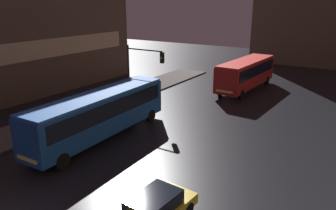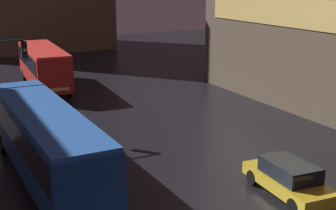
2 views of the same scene
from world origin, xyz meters
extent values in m
cube|color=#EAC66B|center=(13.08, 14.75, 6.37)|extent=(0.24, 16.94, 1.80)
cube|color=#194793|center=(-3.46, 10.37, 1.83)|extent=(2.64, 11.86, 2.56)
cube|color=black|center=(-3.46, 10.37, 2.36)|extent=(2.68, 10.91, 1.10)
cube|color=blue|center=(-3.46, 10.37, 3.19)|extent=(2.59, 11.62, 0.16)
cylinder|color=black|center=(-2.28, 5.89, 0.50)|extent=(0.27, 1.01, 1.00)
cylinder|color=black|center=(-2.50, 14.89, 0.50)|extent=(0.27, 1.01, 1.00)
cylinder|color=black|center=(-4.65, 14.84, 0.50)|extent=(0.27, 1.01, 1.00)
cube|color=#AD1E19|center=(0.41, 28.33, 1.81)|extent=(2.97, 10.21, 2.52)
cube|color=black|center=(0.41, 28.33, 2.32)|extent=(2.99, 9.40, 1.10)
cube|color=red|center=(0.41, 28.33, 3.15)|extent=(2.92, 10.00, 0.16)
cube|color=#F4CC72|center=(0.16, 23.27, 0.95)|extent=(1.74, 0.19, 0.20)
cylinder|color=black|center=(1.37, 24.63, 0.50)|extent=(0.30, 1.01, 1.00)
cylinder|color=black|center=(-0.90, 24.75, 0.50)|extent=(0.30, 1.01, 1.00)
cylinder|color=black|center=(1.73, 31.92, 0.50)|extent=(0.30, 1.01, 1.00)
cylinder|color=black|center=(-0.54, 32.03, 0.50)|extent=(0.30, 1.01, 1.00)
cube|color=gold|center=(4.91, 4.71, 0.55)|extent=(2.10, 4.34, 0.50)
cube|color=black|center=(4.91, 4.71, 1.12)|extent=(1.69, 2.43, 0.63)
cylinder|color=black|center=(5.62, 3.25, 0.32)|extent=(0.25, 0.65, 0.64)
cylinder|color=black|center=(4.00, 3.37, 0.32)|extent=(0.25, 0.65, 0.64)
cylinder|color=black|center=(5.83, 6.06, 0.32)|extent=(0.25, 0.65, 0.64)
cylinder|color=black|center=(4.21, 6.18, 0.32)|extent=(0.25, 0.65, 0.64)
cube|color=black|center=(-2.88, 17.15, 4.77)|extent=(0.30, 0.24, 0.90)
sphere|color=#390706|center=(-2.88, 17.01, 5.05)|extent=(0.18, 0.18, 0.18)
sphere|color=gold|center=(-2.88, 17.01, 4.77)|extent=(0.18, 0.18, 0.18)
sphere|color=black|center=(-2.88, 17.01, 4.49)|extent=(0.18, 0.18, 0.18)
camera|label=1|loc=(11.79, -4.98, 9.20)|focal=35.00mm
camera|label=2|loc=(-7.22, -8.51, 8.49)|focal=50.00mm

